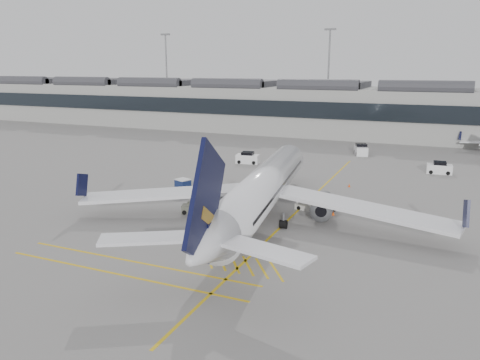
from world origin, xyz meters
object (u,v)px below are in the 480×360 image
at_px(belt_loader, 313,205).
at_px(ramp_agent_a, 257,204).
at_px(baggage_cart_a, 253,194).
at_px(ramp_agent_b, 248,205).
at_px(airliner_main, 262,190).
at_px(pushback_tug, 192,208).

bearing_deg(belt_loader, ramp_agent_a, -139.80).
relative_size(baggage_cart_a, ramp_agent_b, 1.15).
xyz_separation_m(airliner_main, ramp_agent_b, (-2.20, 1.55, -2.31)).
height_order(ramp_agent_a, pushback_tug, ramp_agent_a).
distance_m(baggage_cart_a, pushback_tug, 7.96).
bearing_deg(ramp_agent_a, ramp_agent_b, -160.85).
xyz_separation_m(airliner_main, ramp_agent_a, (-1.45, 2.28, -2.39)).
relative_size(airliner_main, baggage_cart_a, 18.42).
bearing_deg(belt_loader, ramp_agent_b, -137.90).
xyz_separation_m(belt_loader, baggage_cart_a, (-7.37, 0.22, 0.46)).
xyz_separation_m(airliner_main, belt_loader, (4.02, 5.56, -2.74)).
bearing_deg(airliner_main, ramp_agent_a, 114.37).
height_order(airliner_main, baggage_cart_a, airliner_main).
bearing_deg(ramp_agent_b, pushback_tug, 7.00).
distance_m(ramp_agent_b, pushback_tug, 6.13).
xyz_separation_m(airliner_main, baggage_cart_a, (-3.35, 5.79, -2.28)).
bearing_deg(baggage_cart_a, belt_loader, 23.12).
bearing_deg(baggage_cart_a, ramp_agent_a, -36.66).
bearing_deg(pushback_tug, airliner_main, -15.76).
bearing_deg(belt_loader, baggage_cart_a, -172.49).
bearing_deg(pushback_tug, baggage_cart_a, 34.17).
relative_size(belt_loader, pushback_tug, 1.90).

